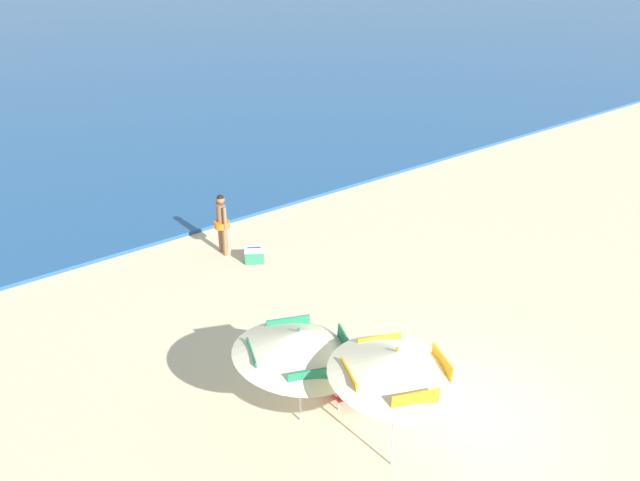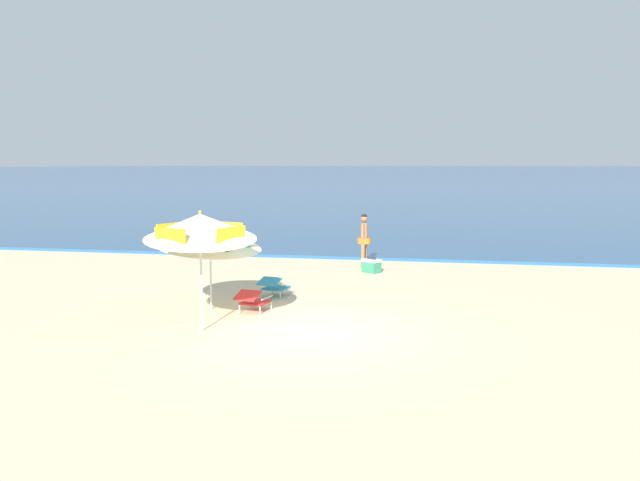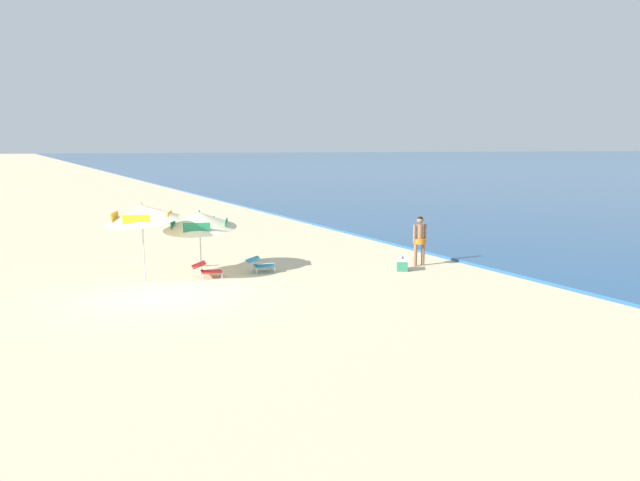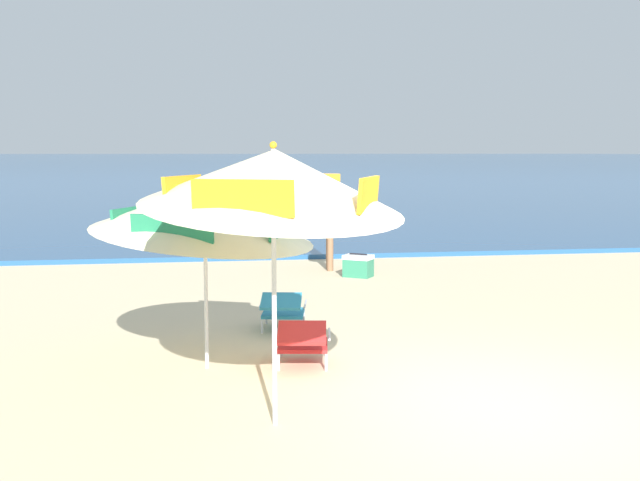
# 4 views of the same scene
# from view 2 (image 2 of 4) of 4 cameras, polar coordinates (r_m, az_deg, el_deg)

# --- Properties ---
(ground_plane) EXTENTS (800.00, 800.00, 0.00)m
(ground_plane) POSITION_cam_2_polar(r_m,az_deg,el_deg) (12.95, -2.10, -7.85)
(ground_plane) COLOR beige
(ocean_water) EXTENTS (800.00, 800.00, 0.10)m
(ocean_water) POSITION_cam_2_polar(r_m,az_deg,el_deg) (422.17, 11.25, 5.97)
(ocean_water) COLOR #235184
(ocean_water) RESTS_ON ground
(beach_umbrella_striped_main) EXTENTS (3.26, 3.25, 2.04)m
(beach_umbrella_striped_main) POSITION_cam_2_polar(r_m,az_deg,el_deg) (14.95, -9.27, 0.41)
(beach_umbrella_striped_main) COLOR silver
(beach_umbrella_striped_main) RESTS_ON ground
(beach_umbrella_striped_second) EXTENTS (2.82, 2.85, 2.40)m
(beach_umbrella_striped_second) POSITION_cam_2_polar(r_m,az_deg,el_deg) (13.01, -10.07, 1.19)
(beach_umbrella_striped_second) COLOR silver
(beach_umbrella_striped_second) RESTS_ON ground
(lounge_chair_under_umbrella) EXTENTS (0.69, 0.95, 0.50)m
(lounge_chair_under_umbrella) POSITION_cam_2_polar(r_m,az_deg,el_deg) (16.37, -3.93, -3.82)
(lounge_chair_under_umbrella) COLOR teal
(lounge_chair_under_umbrella) RESTS_ON ground
(lounge_chair_beside_umbrella) EXTENTS (0.67, 0.95, 0.51)m
(lounge_chair_beside_umbrella) POSITION_cam_2_polar(r_m,az_deg,el_deg) (14.74, -5.69, -5.00)
(lounge_chair_beside_umbrella) COLOR red
(lounge_chair_beside_umbrella) RESTS_ON ground
(person_standing_near_shore) EXTENTS (0.41, 0.49, 1.66)m
(person_standing_near_shore) POSITION_cam_2_polar(r_m,az_deg,el_deg) (20.92, 3.74, 0.33)
(person_standing_near_shore) COLOR #8C6042
(person_standing_near_shore) RESTS_ON ground
(cooler_box) EXTENTS (0.61, 0.57, 0.43)m
(cooler_box) POSITION_cam_2_polar(r_m,az_deg,el_deg) (20.05, 4.37, -2.13)
(cooler_box) COLOR #2D7F5B
(cooler_box) RESTS_ON ground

